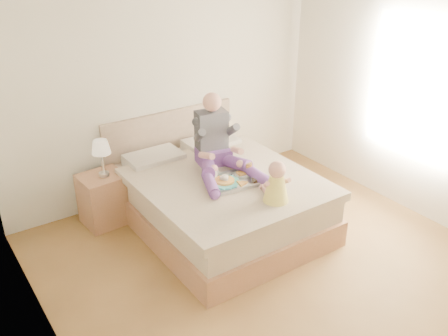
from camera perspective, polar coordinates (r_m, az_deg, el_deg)
room at (r=4.17m, az=8.12°, el=5.43°), size 4.02×4.22×2.71m
bed at (r=5.39m, az=-0.94°, el=-3.26°), size 1.70×2.18×1.00m
nightstand at (r=5.57m, az=-13.53°, el=-3.46°), size 0.49×0.45×0.57m
lamp at (r=5.30m, az=-13.88°, el=2.11°), size 0.20×0.20×0.40m
adult at (r=5.27m, az=-0.75°, el=2.44°), size 0.71×1.04×0.81m
tray at (r=5.05m, az=1.12°, el=-1.25°), size 0.56×0.46×0.15m
baby at (r=4.68m, az=5.96°, el=-1.90°), size 0.28×0.37×0.41m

